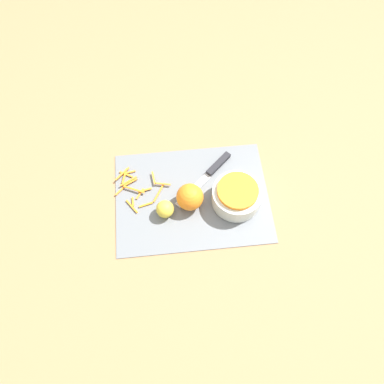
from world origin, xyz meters
The scene contains 7 objects.
ground_plane centered at (0.00, 0.00, 0.00)m, with size 4.00×4.00×0.00m, color #9E754C.
cutting_board centered at (0.00, 0.00, 0.00)m, with size 0.47×0.35×0.01m.
bowl_speckled centered at (-0.13, 0.03, 0.04)m, with size 0.15×0.15×0.07m.
knife centered at (-0.08, -0.09, 0.01)m, with size 0.20×0.18×0.02m.
orange_left centered at (0.01, 0.02, 0.05)m, with size 0.08×0.08×0.08m.
lemon centered at (0.09, 0.05, 0.03)m, with size 0.05×0.05×0.05m.
peel_pile centered at (0.17, -0.05, 0.01)m, with size 0.18×0.16×0.01m.
Camera 1 is at (0.05, 0.52, 1.05)m, focal length 35.00 mm.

